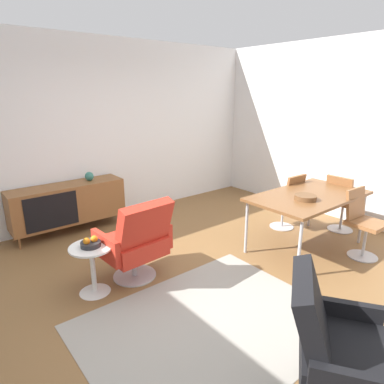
{
  "coord_description": "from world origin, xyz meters",
  "views": [
    {
      "loc": [
        -1.98,
        -2.45,
        2.02
      ],
      "look_at": [
        0.4,
        0.51,
        0.86
      ],
      "focal_mm": 31.44,
      "sensor_mm": 36.0,
      "label": 1
    }
  ],
  "objects_px": {
    "dining_chair_back_right": "(287,199)",
    "fruit_bowl": "(91,243)",
    "dining_table": "(309,198)",
    "sideboard": "(68,203)",
    "dining_chair_far_end": "(342,201)",
    "armchair_black_shell": "(337,348)",
    "vase_cobalt": "(89,176)",
    "lounge_chair_red": "(136,240)",
    "wooden_bowl_on_table": "(305,197)",
    "side_table_round": "(93,264)",
    "dining_chair_front_right": "(363,221)"
  },
  "relations": [
    {
      "from": "dining_chair_far_end",
      "to": "fruit_bowl",
      "type": "height_order",
      "value": "dining_chair_far_end"
    },
    {
      "from": "dining_table",
      "to": "vase_cobalt",
      "type": "bearing_deg",
      "value": 127.06
    },
    {
      "from": "vase_cobalt",
      "to": "lounge_chair_red",
      "type": "height_order",
      "value": "lounge_chair_red"
    },
    {
      "from": "dining_table",
      "to": "dining_chair_far_end",
      "type": "height_order",
      "value": "dining_chair_far_end"
    },
    {
      "from": "dining_table",
      "to": "dining_chair_front_right",
      "type": "height_order",
      "value": "dining_chair_front_right"
    },
    {
      "from": "dining_chair_far_end",
      "to": "dining_chair_front_right",
      "type": "bearing_deg",
      "value": -133.84
    },
    {
      "from": "dining_table",
      "to": "side_table_round",
      "type": "xyz_separation_m",
      "value": [
        -2.61,
        0.76,
        -0.38
      ]
    },
    {
      "from": "dining_table",
      "to": "dining_chair_front_right",
      "type": "xyz_separation_m",
      "value": [
        0.35,
        -0.56,
        -0.23
      ]
    },
    {
      "from": "sideboard",
      "to": "side_table_round",
      "type": "height_order",
      "value": "sideboard"
    },
    {
      "from": "dining_table",
      "to": "wooden_bowl_on_table",
      "type": "bearing_deg",
      "value": -157.5
    },
    {
      "from": "vase_cobalt",
      "to": "dining_table",
      "type": "distance_m",
      "value": 3.13
    },
    {
      "from": "armchair_black_shell",
      "to": "sideboard",
      "type": "bearing_deg",
      "value": 94.29
    },
    {
      "from": "wooden_bowl_on_table",
      "to": "dining_chair_back_right",
      "type": "height_order",
      "value": "dining_chair_back_right"
    },
    {
      "from": "side_table_round",
      "to": "dining_chair_back_right",
      "type": "bearing_deg",
      "value": -3.95
    },
    {
      "from": "side_table_round",
      "to": "fruit_bowl",
      "type": "distance_m",
      "value": 0.23
    },
    {
      "from": "wooden_bowl_on_table",
      "to": "fruit_bowl",
      "type": "height_order",
      "value": "wooden_bowl_on_table"
    },
    {
      "from": "sideboard",
      "to": "dining_table",
      "type": "height_order",
      "value": "dining_table"
    },
    {
      "from": "dining_table",
      "to": "dining_chair_back_right",
      "type": "distance_m",
      "value": 0.7
    },
    {
      "from": "lounge_chair_red",
      "to": "fruit_bowl",
      "type": "bearing_deg",
      "value": 173.82
    },
    {
      "from": "dining_table",
      "to": "dining_chair_back_right",
      "type": "xyz_separation_m",
      "value": [
        0.35,
        0.56,
        -0.23
      ]
    },
    {
      "from": "dining_chair_back_right",
      "to": "dining_chair_front_right",
      "type": "relative_size",
      "value": 1.0
    },
    {
      "from": "vase_cobalt",
      "to": "wooden_bowl_on_table",
      "type": "height_order",
      "value": "vase_cobalt"
    },
    {
      "from": "dining_chair_front_right",
      "to": "fruit_bowl",
      "type": "height_order",
      "value": "dining_chair_front_right"
    },
    {
      "from": "dining_table",
      "to": "wooden_bowl_on_table",
      "type": "distance_m",
      "value": 0.25
    },
    {
      "from": "sideboard",
      "to": "vase_cobalt",
      "type": "relative_size",
      "value": 11.81
    },
    {
      "from": "vase_cobalt",
      "to": "side_table_round",
      "type": "bearing_deg",
      "value": -112.69
    },
    {
      "from": "dining_chair_far_end",
      "to": "dining_chair_front_right",
      "type": "relative_size",
      "value": 1.0
    },
    {
      "from": "sideboard",
      "to": "dining_chair_far_end",
      "type": "bearing_deg",
      "value": -38.57
    },
    {
      "from": "dining_chair_far_end",
      "to": "lounge_chair_red",
      "type": "height_order",
      "value": "lounge_chair_red"
    },
    {
      "from": "sideboard",
      "to": "dining_chair_far_end",
      "type": "height_order",
      "value": "dining_chair_far_end"
    },
    {
      "from": "dining_chair_front_right",
      "to": "side_table_round",
      "type": "relative_size",
      "value": 1.65
    },
    {
      "from": "dining_chair_back_right",
      "to": "sideboard",
      "type": "bearing_deg",
      "value": 143.21
    },
    {
      "from": "dining_chair_back_right",
      "to": "fruit_bowl",
      "type": "height_order",
      "value": "dining_chair_back_right"
    },
    {
      "from": "sideboard",
      "to": "fruit_bowl",
      "type": "height_order",
      "value": "sideboard"
    },
    {
      "from": "wooden_bowl_on_table",
      "to": "dining_chair_far_end",
      "type": "height_order",
      "value": "dining_chair_far_end"
    },
    {
      "from": "lounge_chair_red",
      "to": "side_table_round",
      "type": "distance_m",
      "value": 0.51
    },
    {
      "from": "vase_cobalt",
      "to": "dining_table",
      "type": "relative_size",
      "value": 0.08
    },
    {
      "from": "armchair_black_shell",
      "to": "dining_chair_back_right",
      "type": "bearing_deg",
      "value": 41.63
    },
    {
      "from": "dining_chair_front_right",
      "to": "fruit_bowl",
      "type": "relative_size",
      "value": 4.28
    },
    {
      "from": "armchair_black_shell",
      "to": "side_table_round",
      "type": "relative_size",
      "value": 1.82
    },
    {
      "from": "lounge_chair_red",
      "to": "sideboard",
      "type": "bearing_deg",
      "value": 93.67
    },
    {
      "from": "sideboard",
      "to": "vase_cobalt",
      "type": "distance_m",
      "value": 0.5
    },
    {
      "from": "dining_chair_front_right",
      "to": "lounge_chair_red",
      "type": "height_order",
      "value": "lounge_chair_red"
    },
    {
      "from": "lounge_chair_red",
      "to": "vase_cobalt",
      "type": "bearing_deg",
      "value": 82.34
    },
    {
      "from": "vase_cobalt",
      "to": "lounge_chair_red",
      "type": "bearing_deg",
      "value": -97.66
    },
    {
      "from": "sideboard",
      "to": "side_table_round",
      "type": "xyz_separation_m",
      "value": [
        -0.37,
        -1.73,
        -0.12
      ]
    },
    {
      "from": "sideboard",
      "to": "fruit_bowl",
      "type": "distance_m",
      "value": 1.77
    },
    {
      "from": "dining_table",
      "to": "wooden_bowl_on_table",
      "type": "relative_size",
      "value": 6.15
    },
    {
      "from": "wooden_bowl_on_table",
      "to": "side_table_round",
      "type": "relative_size",
      "value": 0.5
    },
    {
      "from": "dining_chair_back_right",
      "to": "fruit_bowl",
      "type": "xyz_separation_m",
      "value": [
        -2.96,
        0.2,
        0.09
      ]
    }
  ]
}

